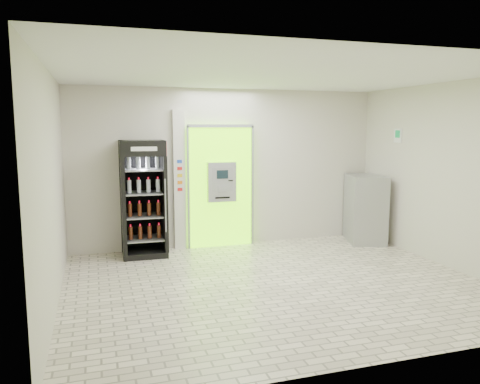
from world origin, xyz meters
name	(u,v)px	position (x,y,z in m)	size (l,w,h in m)	color
ground	(276,283)	(0.00, 0.00, 0.00)	(6.00, 6.00, 0.00)	beige
room_shell	(278,158)	(0.00, 0.00, 1.84)	(6.00, 6.00, 6.00)	beige
atm_assembly	(220,186)	(-0.20, 2.41, 1.17)	(1.30, 0.24, 2.33)	#72F103
pillar	(179,180)	(-0.98, 2.45, 1.30)	(0.22, 0.11, 2.60)	silver
beverage_cooler	(143,201)	(-1.68, 2.16, 0.98)	(0.79, 0.74, 2.05)	black
steel_cabinet	(365,208)	(2.66, 1.90, 0.67)	(0.96, 1.15, 1.33)	#9C9EA3
exit_sign	(398,136)	(2.99, 1.40, 2.12)	(0.02, 0.22, 0.26)	white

